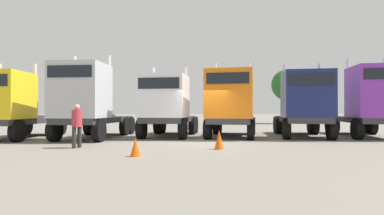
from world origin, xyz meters
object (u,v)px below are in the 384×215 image
at_px(semi_truck_navy, 304,104).
at_px(traffic_cone_mid, 136,147).
at_px(semi_truck_yellow, 9,105).
at_px(semi_truck_silver, 87,101).
at_px(traffic_cone_near, 219,140).
at_px(semi_truck_purple, 371,101).
at_px(visitor_with_camera, 77,122).
at_px(semi_truck_white, 167,105).
at_px(semi_truck_orange, 231,103).

distance_m(semi_truck_navy, traffic_cone_mid, 10.57).
xyz_separation_m(semi_truck_yellow, semi_truck_silver, (3.96, -0.15, 0.17)).
height_order(semi_truck_navy, traffic_cone_near, semi_truck_navy).
bearing_deg(traffic_cone_near, semi_truck_purple, 26.00).
bearing_deg(semi_truck_silver, semi_truck_purple, 98.91).
xyz_separation_m(visitor_with_camera, traffic_cone_mid, (2.64, -2.41, -0.71)).
bearing_deg(traffic_cone_near, semi_truck_white, 112.22).
xyz_separation_m(semi_truck_white, semi_truck_navy, (7.51, -0.65, 0.08)).
bearing_deg(semi_truck_navy, semi_truck_white, -82.33).
xyz_separation_m(semi_truck_white, visitor_with_camera, (-3.45, -4.57, -0.76)).
xyz_separation_m(semi_truck_silver, traffic_cone_mid, (3.24, -5.91, -1.65)).
height_order(semi_truck_orange, traffic_cone_near, semi_truck_orange).
height_order(semi_truck_white, visitor_with_camera, semi_truck_white).
relative_size(semi_truck_yellow, traffic_cone_mid, 10.23).
relative_size(semi_truck_white, visitor_with_camera, 3.49).
distance_m(semi_truck_navy, traffic_cone_near, 7.25).
xyz_separation_m(traffic_cone_near, traffic_cone_mid, (-2.98, -1.67, -0.07)).
bearing_deg(semi_truck_silver, semi_truck_orange, 103.07).
xyz_separation_m(semi_truck_yellow, semi_truck_orange, (11.51, 0.45, 0.10)).
bearing_deg(traffic_cone_near, traffic_cone_mid, -150.75).
relative_size(semi_truck_silver, visitor_with_camera, 3.75).
relative_size(semi_truck_yellow, traffic_cone_near, 8.31).
relative_size(semi_truck_silver, traffic_cone_near, 8.87).
height_order(semi_truck_navy, traffic_cone_mid, semi_truck_navy).
height_order(semi_truck_white, semi_truck_orange, semi_truck_orange).
bearing_deg(semi_truck_purple, visitor_with_camera, -64.44).
bearing_deg(semi_truck_orange, semi_truck_purple, 101.59).
bearing_deg(semi_truck_orange, traffic_cone_near, 0.01).
xyz_separation_m(semi_truck_yellow, semi_truck_white, (8.02, 0.91, -0.00)).
bearing_deg(semi_truck_white, semi_truck_purple, 96.43).
bearing_deg(traffic_cone_mid, semi_truck_purple, 26.83).
bearing_deg(traffic_cone_near, semi_truck_navy, 41.07).
distance_m(traffic_cone_near, traffic_cone_mid, 3.42).
bearing_deg(semi_truck_white, visitor_with_camera, -25.73).
distance_m(semi_truck_yellow, semi_truck_orange, 11.52).
bearing_deg(visitor_with_camera, traffic_cone_mid, 166.18).
xyz_separation_m(semi_truck_silver, semi_truck_navy, (11.57, 0.42, -0.10)).
bearing_deg(semi_truck_navy, traffic_cone_mid, -40.17).
distance_m(semi_truck_white, semi_truck_purple, 11.13).
distance_m(semi_truck_yellow, visitor_with_camera, 5.90).
bearing_deg(semi_truck_purple, semi_truck_white, -83.32).
bearing_deg(traffic_cone_mid, semi_truck_orange, 56.53).
height_order(semi_truck_white, traffic_cone_near, semi_truck_white).
xyz_separation_m(semi_truck_orange, semi_truck_navy, (4.02, -0.19, -0.02)).
bearing_deg(semi_truck_white, semi_truck_orange, 93.83).
height_order(semi_truck_silver, traffic_cone_mid, semi_truck_silver).
bearing_deg(semi_truck_yellow, semi_truck_navy, 94.48).
distance_m(semi_truck_yellow, semi_truck_white, 8.07).
height_order(semi_truck_navy, semi_truck_purple, semi_truck_purple).
relative_size(semi_truck_yellow, visitor_with_camera, 3.51).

